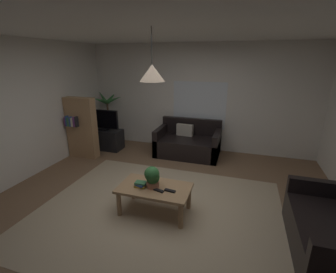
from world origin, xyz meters
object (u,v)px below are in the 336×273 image
at_px(book_on_table_0, 140,186).
at_px(book_on_table_1, 140,184).
at_px(potted_plant_on_table, 152,177).
at_px(bookshelf_corner, 81,128).
at_px(book_on_table_2, 141,183).
at_px(pendant_lamp, 152,73).
at_px(remote_on_table_0, 170,191).
at_px(potted_palm_corner, 109,121).
at_px(tv_stand, 105,139).
at_px(coffee_table, 155,191).
at_px(tv, 103,120).
at_px(remote_on_table_1, 159,190).
at_px(couch_under_window, 188,144).

distance_m(book_on_table_0, book_on_table_1, 0.03).
height_order(potted_plant_on_table, bookshelf_corner, bookshelf_corner).
height_order(book_on_table_2, pendant_lamp, pendant_lamp).
bearing_deg(potted_plant_on_table, remote_on_table_0, -7.32).
bearing_deg(potted_plant_on_table, potted_palm_corner, 131.27).
bearing_deg(tv_stand, coffee_table, -44.54).
distance_m(bookshelf_corner, pendant_lamp, 3.12).
distance_m(coffee_table, tv_stand, 3.06).
xyz_separation_m(book_on_table_2, potted_plant_on_table, (0.17, 0.04, 0.11)).
height_order(remote_on_table_0, tv_stand, tv_stand).
xyz_separation_m(coffee_table, tv_stand, (-2.18, 2.15, -0.10)).
xyz_separation_m(book_on_table_2, pendant_lamp, (0.19, 0.06, 1.56)).
xyz_separation_m(book_on_table_1, pendant_lamp, (0.20, 0.06, 1.58)).
bearing_deg(pendant_lamp, potted_plant_on_table, -148.55).
height_order(potted_plant_on_table, pendant_lamp, pendant_lamp).
xyz_separation_m(coffee_table, pendant_lamp, (0.00, 0.00, 1.69)).
bearing_deg(book_on_table_0, book_on_table_2, 62.24).
bearing_deg(book_on_table_0, potted_plant_on_table, 15.91).
xyz_separation_m(book_on_table_2, tv, (-1.99, 2.18, 0.28)).
distance_m(remote_on_table_1, potted_plant_on_table, 0.22).
distance_m(couch_under_window, potted_palm_corner, 2.30).
height_order(potted_palm_corner, pendant_lamp, pendant_lamp).
bearing_deg(pendant_lamp, remote_on_table_1, -42.83).
bearing_deg(couch_under_window, pendant_lamp, -88.73).
xyz_separation_m(remote_on_table_1, pendant_lamp, (-0.10, 0.09, 1.61)).
height_order(couch_under_window, book_on_table_2, couch_under_window).
bearing_deg(tv_stand, couch_under_window, 6.50).
relative_size(book_on_table_0, bookshelf_corner, 0.11).
bearing_deg(remote_on_table_1, tv_stand, -117.60).
distance_m(couch_under_window, remote_on_table_0, 2.46).
height_order(book_on_table_0, pendant_lamp, pendant_lamp).
distance_m(couch_under_window, bookshelf_corner, 2.51).
xyz_separation_m(couch_under_window, tv_stand, (-2.13, -0.24, -0.02)).
bearing_deg(bookshelf_corner, pendant_lamp, -32.74).
relative_size(book_on_table_1, tv_stand, 0.15).
height_order(potted_palm_corner, bookshelf_corner, potted_palm_corner).
xyz_separation_m(book_on_table_0, potted_plant_on_table, (0.18, 0.05, 0.16)).
xyz_separation_m(book_on_table_0, remote_on_table_0, (0.45, 0.01, -0.00)).
bearing_deg(remote_on_table_0, tv_stand, -124.95).
xyz_separation_m(potted_palm_corner, bookshelf_corner, (-0.05, -1.08, 0.11)).
relative_size(couch_under_window, tv_stand, 1.64).
xyz_separation_m(remote_on_table_0, tv, (-2.44, 2.18, 0.33)).
height_order(book_on_table_0, potted_plant_on_table, potted_plant_on_table).
bearing_deg(bookshelf_corner, couch_under_window, 20.53).
distance_m(coffee_table, remote_on_table_1, 0.16).
bearing_deg(tv, couch_under_window, 7.07).
bearing_deg(bookshelf_corner, remote_on_table_0, -30.96).
distance_m(couch_under_window, book_on_table_2, 2.46).
relative_size(couch_under_window, book_on_table_2, 9.28).
relative_size(book_on_table_0, pendant_lamp, 0.24).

